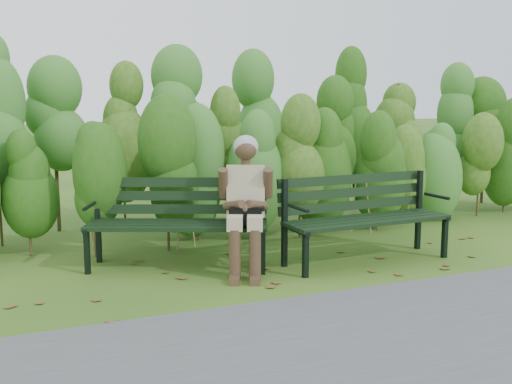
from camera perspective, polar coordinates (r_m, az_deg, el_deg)
name	(u,v)px	position (r m, az deg, el deg)	size (l,w,h in m)	color
ground	(269,269)	(6.21, 1.25, -7.31)	(80.00, 80.00, 0.00)	#2A5117
footpath	(397,350)	(4.40, 13.25, -14.41)	(60.00, 2.50, 0.01)	#474749
hedge_band	(211,136)	(7.72, -4.32, 5.31)	(11.04, 1.67, 2.42)	#47381E
leaf_litter	(289,269)	(6.18, 3.17, -7.37)	(6.02, 2.23, 0.01)	brown
bench_left	(179,215)	(6.26, -7.39, -2.19)	(1.92, 1.26, 0.92)	black
bench_right	(362,211)	(6.53, 10.08, -1.76)	(1.87, 0.69, 0.92)	black
seated_woman	(246,196)	(5.97, -1.00, -0.40)	(0.65, 0.86, 1.37)	tan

